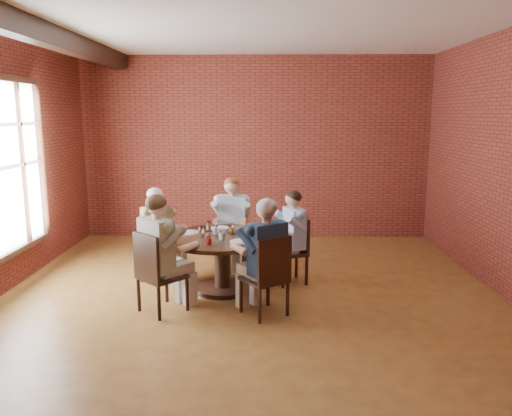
{
  "coord_description": "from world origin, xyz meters",
  "views": [
    {
      "loc": [
        0.21,
        -5.92,
        2.33
      ],
      "look_at": [
        0.07,
        1.0,
        1.03
      ],
      "focal_mm": 35.0,
      "sensor_mm": 36.0,
      "label": 1
    }
  ],
  "objects_px": {
    "smartphone": "(258,240)",
    "diner_a": "(290,237)",
    "diner_e": "(264,257)",
    "chair_b": "(232,233)",
    "diner_b": "(232,223)",
    "diner_c": "(159,235)",
    "chair_c": "(155,245)",
    "chair_a": "(295,247)",
    "chair_d": "(155,270)",
    "chair_e": "(269,274)",
    "diner_d": "(162,254)",
    "dining_table": "(222,252)"
  },
  "relations": [
    {
      "from": "diner_c",
      "to": "smartphone",
      "type": "relative_size",
      "value": 9.97
    },
    {
      "from": "chair_b",
      "to": "diner_e",
      "type": "distance_m",
      "value": 2.01
    },
    {
      "from": "chair_c",
      "to": "chair_e",
      "type": "xyz_separation_m",
      "value": [
        1.62,
        -1.32,
        0.02
      ]
    },
    {
      "from": "diner_b",
      "to": "chair_e",
      "type": "xyz_separation_m",
      "value": [
        0.56,
        -1.92,
        -0.17
      ]
    },
    {
      "from": "dining_table",
      "to": "diner_c",
      "type": "height_order",
      "value": "diner_c"
    },
    {
      "from": "chair_b",
      "to": "diner_c",
      "type": "distance_m",
      "value": 1.23
    },
    {
      "from": "diner_a",
      "to": "smartphone",
      "type": "height_order",
      "value": "diner_a"
    },
    {
      "from": "chair_a",
      "to": "chair_e",
      "type": "bearing_deg",
      "value": -37.49
    },
    {
      "from": "chair_a",
      "to": "chair_b",
      "type": "relative_size",
      "value": 0.95
    },
    {
      "from": "chair_b",
      "to": "diner_e",
      "type": "height_order",
      "value": "diner_e"
    },
    {
      "from": "smartphone",
      "to": "diner_a",
      "type": "bearing_deg",
      "value": 70.66
    },
    {
      "from": "chair_b",
      "to": "diner_d",
      "type": "bearing_deg",
      "value": -108.03
    },
    {
      "from": "chair_a",
      "to": "diner_b",
      "type": "height_order",
      "value": "diner_b"
    },
    {
      "from": "diner_a",
      "to": "smartphone",
      "type": "distance_m",
      "value": 0.72
    },
    {
      "from": "chair_e",
      "to": "chair_a",
      "type": "bearing_deg",
      "value": -142.1
    },
    {
      "from": "diner_c",
      "to": "chair_e",
      "type": "xyz_separation_m",
      "value": [
        1.54,
        -1.29,
        -0.14
      ]
    },
    {
      "from": "chair_b",
      "to": "chair_c",
      "type": "height_order",
      "value": "chair_b"
    },
    {
      "from": "chair_c",
      "to": "diner_d",
      "type": "xyz_separation_m",
      "value": [
        0.35,
        -1.17,
        0.2
      ]
    },
    {
      "from": "diner_c",
      "to": "smartphone",
      "type": "distance_m",
      "value": 1.55
    },
    {
      "from": "chair_b",
      "to": "smartphone",
      "type": "bearing_deg",
      "value": -69.91
    },
    {
      "from": "smartphone",
      "to": "diner_c",
      "type": "bearing_deg",
      "value": 173.21
    },
    {
      "from": "chair_a",
      "to": "chair_d",
      "type": "height_order",
      "value": "chair_d"
    },
    {
      "from": "chair_c",
      "to": "diner_b",
      "type": "bearing_deg",
      "value": -36.26
    },
    {
      "from": "dining_table",
      "to": "chair_d",
      "type": "xyz_separation_m",
      "value": [
        -0.72,
        -0.79,
        -0.0
      ]
    },
    {
      "from": "smartphone",
      "to": "chair_e",
      "type": "bearing_deg",
      "value": -60.49
    },
    {
      "from": "diner_a",
      "to": "diner_b",
      "type": "distance_m",
      "value": 1.11
    },
    {
      "from": "diner_a",
      "to": "diner_d",
      "type": "height_order",
      "value": "diner_d"
    },
    {
      "from": "diner_c",
      "to": "diner_d",
      "type": "xyz_separation_m",
      "value": [
        0.27,
        -1.14,
        0.05
      ]
    },
    {
      "from": "chair_d",
      "to": "diner_e",
      "type": "height_order",
      "value": "diner_e"
    },
    {
      "from": "diner_b",
      "to": "smartphone",
      "type": "distance_m",
      "value": 1.35
    },
    {
      "from": "diner_d",
      "to": "chair_e",
      "type": "bearing_deg",
      "value": -144.58
    },
    {
      "from": "dining_table",
      "to": "chair_b",
      "type": "relative_size",
      "value": 1.55
    },
    {
      "from": "diner_c",
      "to": "diner_a",
      "type": "bearing_deg",
      "value": -68.01
    },
    {
      "from": "diner_e",
      "to": "chair_a",
      "type": "bearing_deg",
      "value": -145.51
    },
    {
      "from": "chair_c",
      "to": "diner_c",
      "type": "bearing_deg",
      "value": -90.0
    },
    {
      "from": "diner_a",
      "to": "diner_d",
      "type": "distance_m",
      "value": 1.89
    },
    {
      "from": "diner_e",
      "to": "smartphone",
      "type": "xyz_separation_m",
      "value": [
        -0.08,
        0.57,
        0.06
      ]
    },
    {
      "from": "dining_table",
      "to": "chair_d",
      "type": "height_order",
      "value": "chair_d"
    },
    {
      "from": "chair_d",
      "to": "chair_e",
      "type": "bearing_deg",
      "value": -141.16
    },
    {
      "from": "chair_a",
      "to": "diner_a",
      "type": "bearing_deg",
      "value": -90.0
    },
    {
      "from": "diner_b",
      "to": "diner_d",
      "type": "xyz_separation_m",
      "value": [
        -0.71,
        -1.77,
        0.02
      ]
    },
    {
      "from": "smartphone",
      "to": "chair_a",
      "type": "bearing_deg",
      "value": 67.5
    },
    {
      "from": "chair_a",
      "to": "chair_e",
      "type": "relative_size",
      "value": 0.95
    },
    {
      "from": "diner_a",
      "to": "diner_c",
      "type": "height_order",
      "value": "diner_c"
    },
    {
      "from": "diner_e",
      "to": "chair_b",
      "type": "bearing_deg",
      "value": -110.66
    },
    {
      "from": "diner_b",
      "to": "diner_d",
      "type": "distance_m",
      "value": 1.9
    },
    {
      "from": "diner_a",
      "to": "diner_c",
      "type": "distance_m",
      "value": 1.84
    },
    {
      "from": "diner_c",
      "to": "diner_b",
      "type": "bearing_deg",
      "value": -32.9
    },
    {
      "from": "diner_b",
      "to": "chair_d",
      "type": "height_order",
      "value": "diner_b"
    },
    {
      "from": "dining_table",
      "to": "smartphone",
      "type": "relative_size",
      "value": 11.23
    }
  ]
}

